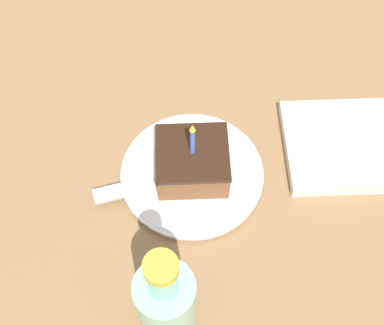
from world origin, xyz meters
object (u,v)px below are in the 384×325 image
cake_slice (192,161)px  fork (151,183)px  marble_board (366,145)px  bottle (167,310)px  plate (192,174)px

cake_slice → fork: bearing=-162.1°
marble_board → bottle: bearing=-139.0°
fork → bottle: size_ratio=0.79×
bottle → cake_slice: bearing=80.7°
bottle → plate: bearing=80.8°
cake_slice → fork: (-0.06, -0.02, -0.03)m
plate → bottle: (-0.04, -0.23, 0.09)m
plate → fork: 0.06m
cake_slice → bottle: (-0.04, -0.23, 0.06)m
plate → cake_slice: size_ratio=1.78×
plate → marble_board: (0.27, 0.04, 0.00)m
marble_board → cake_slice: bearing=-171.7°
cake_slice → bottle: 0.24m
plate → bottle: bearing=-99.2°
bottle → marble_board: bottle is taller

